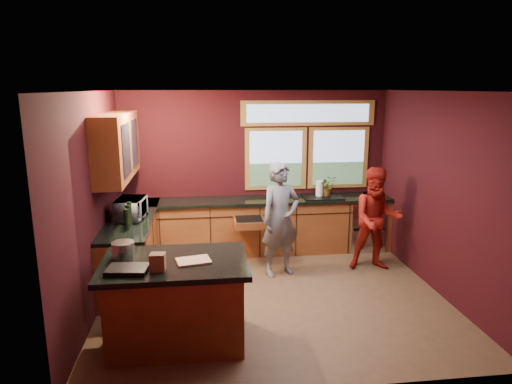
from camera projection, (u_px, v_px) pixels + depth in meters
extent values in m
plane|color=brown|center=(273.00, 295.00, 6.16)|extent=(4.50, 4.50, 0.00)
cube|color=black|center=(255.00, 171.00, 7.80)|extent=(4.50, 0.02, 2.70)
cube|color=black|center=(311.00, 253.00, 3.93)|extent=(4.50, 0.02, 2.70)
cube|color=black|center=(93.00, 204.00, 5.59)|extent=(0.02, 4.00, 2.70)
cube|color=black|center=(439.00, 194.00, 6.13)|extent=(0.02, 4.00, 2.70)
cube|color=silver|center=(275.00, 91.00, 5.56)|extent=(4.50, 4.00, 0.02)
cube|color=#8093B1|center=(276.00, 159.00, 7.78)|extent=(1.06, 0.02, 1.06)
cube|color=#8093B1|center=(338.00, 158.00, 7.91)|extent=(1.06, 0.02, 1.06)
cube|color=#A87430|center=(308.00, 113.00, 7.67)|extent=(2.30, 0.02, 0.42)
cube|color=brown|center=(117.00, 146.00, 6.30)|extent=(0.36, 1.80, 0.90)
cube|color=brown|center=(258.00, 227.00, 7.71)|extent=(4.50, 0.60, 0.88)
cube|color=black|center=(258.00, 200.00, 7.60)|extent=(4.50, 0.64, 0.05)
cube|color=#B7B7BC|center=(363.00, 224.00, 7.91)|extent=(0.60, 0.58, 0.85)
cube|color=black|center=(322.00, 199.00, 7.70)|extent=(0.66, 0.46, 0.05)
cube|color=brown|center=(133.00, 249.00, 6.66)|extent=(0.60, 2.30, 0.88)
cube|color=black|center=(131.00, 218.00, 6.55)|extent=(0.64, 2.30, 0.05)
cube|color=brown|center=(176.00, 304.00, 4.96)|extent=(1.40, 0.90, 0.88)
cube|color=black|center=(175.00, 263.00, 4.85)|extent=(1.55, 1.05, 0.06)
imported|color=slate|center=(280.00, 219.00, 6.70)|extent=(0.72, 0.59, 1.70)
imported|color=maroon|center=(377.00, 219.00, 6.91)|extent=(0.84, 0.69, 1.59)
imported|color=#999999|center=(131.00, 209.00, 6.41)|extent=(0.42, 0.57, 0.30)
imported|color=#999999|center=(327.00, 186.00, 7.75)|extent=(0.32, 0.28, 0.36)
cylinder|color=white|center=(319.00, 189.00, 7.69)|extent=(0.12, 0.12, 0.28)
cube|color=tan|center=(193.00, 261.00, 4.82)|extent=(0.39, 0.32, 0.02)
cylinder|color=#B8B8BD|center=(123.00, 250.00, 4.91)|extent=(0.24, 0.24, 0.18)
cube|color=brown|center=(158.00, 262.00, 4.57)|extent=(0.16, 0.13, 0.18)
cube|color=black|center=(128.00, 270.00, 4.55)|extent=(0.43, 0.33, 0.05)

